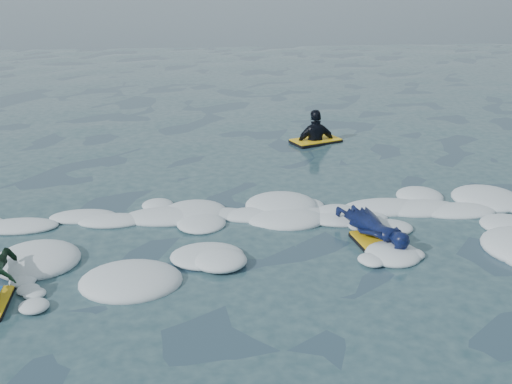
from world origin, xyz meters
TOP-DOWN VIEW (x-y plane):
  - ground at (0.00, 0.00)m, footprint 120.00×120.00m
  - foam_band at (0.00, 1.03)m, footprint 12.00×3.10m
  - prone_woman_unit at (1.62, 0.53)m, footprint 0.98×1.52m
  - waiting_rider_unit at (1.73, 5.57)m, footprint 1.19×0.93m

SIDE VIEW (x-z plane):
  - waiting_rider_unit at x=1.73m, z-range -0.84..0.73m
  - ground at x=0.00m, z-range 0.00..0.00m
  - foam_band at x=0.00m, z-range -0.15..0.15m
  - prone_woman_unit at x=1.62m, z-range 0.00..0.37m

